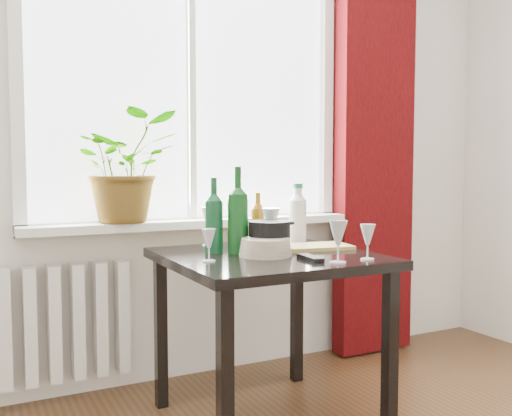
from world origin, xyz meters
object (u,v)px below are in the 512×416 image
wineglass_front_right (338,241)px  wineglass_far_right (368,242)px  wineglass_front_left (209,245)px  plate_stack (265,247)px  wine_bottle_right (238,209)px  fondue_pot (269,237)px  wineglass_back_left (210,226)px  wineglass_back_center (271,228)px  cutting_board (316,247)px  table (268,275)px  wine_bottle_left (214,214)px  bottle_amber (258,219)px  tv_remote (310,258)px  cleaning_bottle (298,213)px  radiator (42,325)px  potted_plant (126,167)px

wineglass_front_right → wineglass_far_right: (0.15, 0.01, -0.01)m
wineglass_front_left → wineglass_far_right: bearing=-22.8°
wineglass_far_right → plate_stack: size_ratio=0.66×
wine_bottle_right → wineglass_front_right: wine_bottle_right is taller
fondue_pot → wineglass_back_left: bearing=136.8°
wineglass_back_center → wineglass_front_left: 0.44m
cutting_board → wineglass_back_center: bearing=155.3°
table → plate_stack: bearing=-128.3°
wineglass_far_right → fondue_pot: size_ratio=0.71×
wine_bottle_left → bottle_amber: 0.28m
bottle_amber → tv_remote: size_ratio=1.64×
cleaning_bottle → plate_stack: (-0.32, -0.28, -0.11)m
table → wineglass_back_center: (0.08, 0.13, 0.19)m
wineglass_front_right → wineglass_back_left: (-0.25, 0.68, 0.01)m
bottle_amber → wineglass_back_center: size_ratio=1.35×
wineglass_front_right → wineglass_far_right: 0.15m
radiator → wineglass_far_right: size_ratio=5.45×
wine_bottle_right → tv_remote: (0.18, -0.30, -0.18)m
cutting_board → wineglass_far_right: bearing=-89.2°
wine_bottle_right → plate_stack: 0.21m
table → fondue_pot: bearing=43.6°
wine_bottle_left → plate_stack: 0.27m
wine_bottle_left → table: bearing=-35.5°
wineglass_far_right → wine_bottle_right: bearing=133.5°
bottle_amber → wineglass_front_left: 0.50m
wineglass_back_left → fondue_pot: wineglass_back_left is taller
wineglass_front_left → radiator: bearing=127.4°
plate_stack → cleaning_bottle: bearing=40.6°
wineglass_far_right → plate_stack: wineglass_far_right is taller
table → tv_remote: bearing=-72.4°
table → wineglass_far_right: (0.28, -0.33, 0.17)m
radiator → plate_stack: (0.81, -0.68, 0.40)m
wine_bottle_left → wine_bottle_right: (0.09, -0.06, 0.02)m
wineglass_far_right → wineglass_front_right: bearing=-175.4°
cleaning_bottle → bottle_amber: bearing=178.0°
wineglass_back_left → wineglass_front_left: bearing=-112.8°
radiator → cutting_board: bearing=-27.7°
table → fondue_pot: fondue_pot is taller
cleaning_bottle → radiator: bearing=160.5°
wineglass_far_right → wineglass_back_left: bearing=121.3°
wine_bottle_left → wineglass_far_right: (0.47, -0.46, -0.09)m
plate_stack → tv_remote: bearing=-57.5°
wine_bottle_left → cutting_board: size_ratio=1.08×
table → cleaning_bottle: 0.44m
fondue_pot → wine_bottle_right: bearing=174.6°
wineglass_back_center → tv_remote: size_ratio=1.22×
wineglass_back_center → tv_remote: bearing=-92.0°
potted_plant → bottle_amber: 0.68m
wineglass_far_right → wineglass_front_left: 0.63m
bottle_amber → wineglass_front_left: (-0.38, -0.32, -0.06)m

